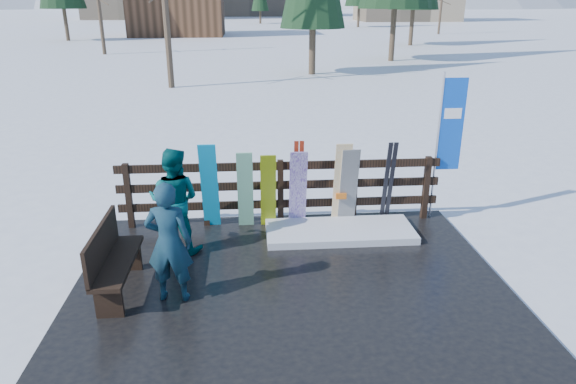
{
  "coord_description": "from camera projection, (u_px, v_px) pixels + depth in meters",
  "views": [
    {
      "loc": [
        -0.53,
        -6.15,
        3.8
      ],
      "look_at": [
        0.04,
        1.0,
        1.1
      ],
      "focal_mm": 32.0,
      "sensor_mm": 36.0,
      "label": 1
    }
  ],
  "objects": [
    {
      "name": "ground",
      "position": [
        291.0,
        291.0,
        7.12
      ],
      "size": [
        700.0,
        700.0,
        0.0
      ],
      "primitive_type": "plane",
      "color": "white",
      "rests_on": "ground"
    },
    {
      "name": "deck",
      "position": [
        291.0,
        289.0,
        7.1
      ],
      "size": [
        6.0,
        5.0,
        0.08
      ],
      "primitive_type": "cube",
      "color": "black",
      "rests_on": "ground"
    },
    {
      "name": "fence",
      "position": [
        280.0,
        187.0,
        8.91
      ],
      "size": [
        5.6,
        0.1,
        1.15
      ],
      "color": "black",
      "rests_on": "deck"
    },
    {
      "name": "snow_patch",
      "position": [
        340.0,
        231.0,
        8.63
      ],
      "size": [
        2.47,
        1.0,
        0.12
      ],
      "primitive_type": "cube",
      "color": "white",
      "rests_on": "deck"
    },
    {
      "name": "bench",
      "position": [
        112.0,
        258.0,
        6.78
      ],
      "size": [
        0.41,
        1.5,
        0.97
      ],
      "color": "black",
      "rests_on": "deck"
    },
    {
      "name": "snowboard_0",
      "position": [
        210.0,
        187.0,
        8.57
      ],
      "size": [
        0.29,
        0.44,
        1.57
      ],
      "primitive_type": "cube",
      "rotation": [
        0.26,
        0.0,
        0.0
      ],
      "color": "#08A0D8",
      "rests_on": "deck"
    },
    {
      "name": "snowboard_1",
      "position": [
        245.0,
        190.0,
        8.64
      ],
      "size": [
        0.26,
        0.33,
        1.41
      ],
      "primitive_type": "cube",
      "rotation": [
        0.22,
        0.0,
        0.0
      ],
      "color": "silver",
      "rests_on": "deck"
    },
    {
      "name": "snowboard_2",
      "position": [
        268.0,
        191.0,
        8.68
      ],
      "size": [
        0.26,
        0.31,
        1.35
      ],
      "primitive_type": "cube",
      "rotation": [
        0.21,
        0.0,
        0.0
      ],
      "color": "#DDFF08",
      "rests_on": "deck"
    },
    {
      "name": "snowboard_3",
      "position": [
        298.0,
        189.0,
        8.71
      ],
      "size": [
        0.29,
        0.33,
        1.4
      ],
      "primitive_type": "cube",
      "rotation": [
        0.21,
        0.0,
        0.0
      ],
      "color": "white",
      "rests_on": "deck"
    },
    {
      "name": "snowboard_4",
      "position": [
        348.0,
        187.0,
        8.77
      ],
      "size": [
        0.3,
        0.3,
        1.41
      ],
      "primitive_type": "cube",
      "rotation": [
        0.19,
        0.0,
        0.0
      ],
      "color": "black",
      "rests_on": "deck"
    },
    {
      "name": "snowboard_5",
      "position": [
        342.0,
        185.0,
        8.75
      ],
      "size": [
        0.28,
        0.31,
        1.51
      ],
      "primitive_type": "cube",
      "rotation": [
        0.18,
        0.0,
        0.0
      ],
      "color": "white",
      "rests_on": "deck"
    },
    {
      "name": "ski_pair_a",
      "position": [
        298.0,
        184.0,
        8.75
      ],
      "size": [
        0.16,
        0.18,
        1.54
      ],
      "color": "#A12A13",
      "rests_on": "deck"
    },
    {
      "name": "ski_pair_b",
      "position": [
        388.0,
        182.0,
        8.87
      ],
      "size": [
        0.17,
        0.31,
        1.5
      ],
      "color": "black",
      "rests_on": "deck"
    },
    {
      "name": "rental_flag",
      "position": [
        448.0,
        130.0,
        8.84
      ],
      "size": [
        0.45,
        0.04,
        2.6
      ],
      "color": "silver",
      "rests_on": "deck"
    },
    {
      "name": "person_front",
      "position": [
        169.0,
        242.0,
        6.53
      ],
      "size": [
        0.63,
        0.44,
        1.63
      ],
      "primitive_type": "imported",
      "rotation": [
        0.0,
        0.0,
        3.06
      ],
      "color": "#16434C",
      "rests_on": "deck"
    },
    {
      "name": "person_back",
      "position": [
        174.0,
        201.0,
        7.85
      ],
      "size": [
        0.93,
        0.8,
        1.66
      ],
      "primitive_type": "imported",
      "rotation": [
        0.0,
        0.0,
        2.91
      ],
      "color": "#045052",
      "rests_on": "deck"
    }
  ]
}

